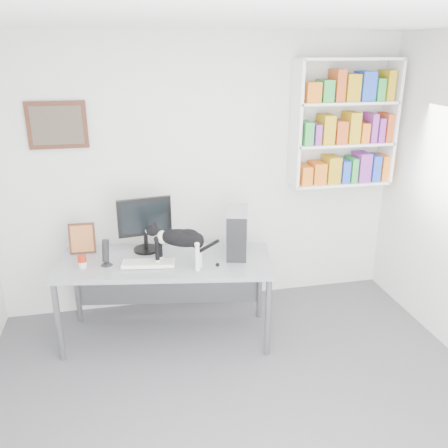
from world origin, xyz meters
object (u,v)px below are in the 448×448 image
(pc_tower, at_px, (237,232))
(leaning_print, at_px, (82,238))
(keyboard, at_px, (149,263))
(bookshelf, at_px, (344,123))
(desk, at_px, (167,299))
(speaker, at_px, (106,252))
(monitor, at_px, (145,224))
(cat, at_px, (180,247))
(soup_can, at_px, (82,262))

(pc_tower, bearing_deg, leaning_print, -177.85)
(keyboard, bearing_deg, bookshelf, 25.20)
(desk, bearing_deg, pc_tower, 10.62)
(pc_tower, bearing_deg, speaker, -164.48)
(monitor, height_order, cat, monitor)
(desk, distance_m, leaning_print, 0.95)
(monitor, relative_size, soup_can, 4.91)
(desk, xyz_separation_m, leaning_print, (-0.71, 0.33, 0.54))
(speaker, xyz_separation_m, soup_can, (-0.20, -0.00, -0.07))
(bookshelf, distance_m, speaker, 2.59)
(soup_can, bearing_deg, keyboard, -7.63)
(pc_tower, bearing_deg, keyboard, -158.83)
(speaker, xyz_separation_m, leaning_print, (-0.21, 0.32, 0.02))
(leaning_print, bearing_deg, monitor, -5.83)
(desk, height_order, monitor, monitor)
(desk, xyz_separation_m, speaker, (-0.50, 0.00, 0.51))
(speaker, height_order, soup_can, speaker)
(speaker, distance_m, soup_can, 0.21)
(leaning_print, distance_m, cat, 0.97)
(monitor, distance_m, cat, 0.50)
(bookshelf, bearing_deg, monitor, -172.40)
(keyboard, xyz_separation_m, pc_tower, (0.80, 0.08, 0.19))
(soup_can, bearing_deg, pc_tower, 0.46)
(desk, bearing_deg, leaning_print, 164.89)
(monitor, bearing_deg, keyboard, -97.97)
(soup_can, distance_m, cat, 0.84)
(keyboard, distance_m, soup_can, 0.56)
(pc_tower, relative_size, leaning_print, 1.44)
(bookshelf, bearing_deg, keyboard, -163.50)
(desk, height_order, speaker, speaker)
(pc_tower, bearing_deg, monitor, 178.51)
(desk, relative_size, pc_tower, 4.54)
(leaning_print, height_order, soup_can, leaning_print)
(monitor, bearing_deg, pc_tower, -24.60)
(cat, bearing_deg, leaning_print, 176.80)
(monitor, xyz_separation_m, leaning_print, (-0.57, 0.08, -0.11))
(desk, xyz_separation_m, cat, (0.12, -0.16, 0.57))
(bookshelf, bearing_deg, speaker, -167.66)
(bookshelf, height_order, speaker, bookshelf)
(desk, distance_m, cat, 0.61)
(monitor, height_order, keyboard, monitor)
(monitor, height_order, speaker, monitor)
(monitor, bearing_deg, desk, -68.10)
(desk, bearing_deg, keyboard, -143.41)
(desk, relative_size, cat, 3.24)
(soup_can, height_order, cat, cat)
(desk, relative_size, monitor, 3.64)
(desk, xyz_separation_m, keyboard, (-0.14, -0.07, 0.41))
(pc_tower, bearing_deg, desk, -163.87)
(monitor, xyz_separation_m, keyboard, (0.00, -0.33, -0.24))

